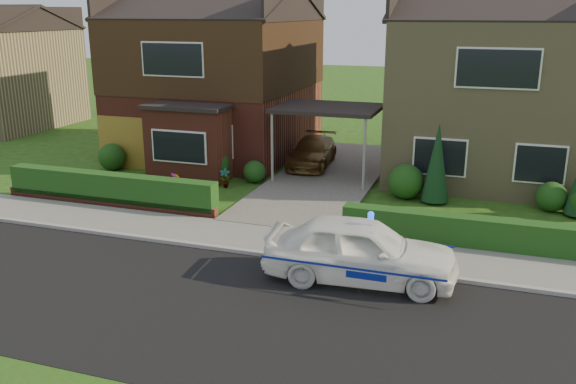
% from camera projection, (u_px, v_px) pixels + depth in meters
% --- Properties ---
extents(ground, '(120.00, 120.00, 0.00)m').
position_uv_depth(ground, '(194.00, 305.00, 13.27)').
color(ground, '#1F4512').
rests_on(ground, ground).
extents(road, '(60.00, 6.00, 0.02)m').
position_uv_depth(road, '(194.00, 305.00, 13.27)').
color(road, black).
rests_on(road, ground).
extents(kerb, '(60.00, 0.16, 0.12)m').
position_uv_depth(kerb, '(247.00, 252.00, 16.02)').
color(kerb, '#9E9993').
rests_on(kerb, ground).
extents(sidewalk, '(60.00, 2.00, 0.10)m').
position_uv_depth(sidewalk, '(262.00, 239.00, 16.98)').
color(sidewalk, slate).
rests_on(sidewalk, ground).
extents(driveway, '(3.80, 12.00, 0.12)m').
position_uv_depth(driveway, '(327.00, 177.00, 23.24)').
color(driveway, '#666059').
rests_on(driveway, ground).
extents(house_left, '(7.50, 9.53, 7.25)m').
position_uv_depth(house_left, '(218.00, 67.00, 26.58)').
color(house_left, brown).
rests_on(house_left, ground).
extents(house_right, '(7.50, 8.06, 7.25)m').
position_uv_depth(house_right, '(497.00, 79.00, 23.14)').
color(house_right, tan).
rests_on(house_right, ground).
extents(carport_link, '(3.80, 3.00, 2.77)m').
position_uv_depth(carport_link, '(328.00, 110.00, 22.45)').
color(carport_link, black).
rests_on(carport_link, ground).
extents(garage_door, '(2.20, 0.10, 2.10)m').
position_uv_depth(garage_door, '(123.00, 143.00, 24.55)').
color(garage_door, olive).
rests_on(garage_door, ground).
extents(dwarf_wall, '(7.70, 0.25, 0.36)m').
position_uv_depth(dwarf_wall, '(109.00, 202.00, 19.82)').
color(dwarf_wall, brown).
rests_on(dwarf_wall, ground).
extents(hedge_left, '(7.50, 0.55, 0.90)m').
position_uv_depth(hedge_left, '(112.00, 206.00, 20.00)').
color(hedge_left, '#143A12').
rests_on(hedge_left, ground).
extents(hedge_right, '(7.50, 0.55, 0.80)m').
position_uv_depth(hedge_right, '(480.00, 250.00, 16.34)').
color(hedge_right, '#143A12').
rests_on(hedge_right, ground).
extents(shrub_left_far, '(1.08, 1.08, 1.08)m').
position_uv_depth(shrub_left_far, '(112.00, 157.00, 24.35)').
color(shrub_left_far, '#143A12').
rests_on(shrub_left_far, ground).
extents(shrub_left_mid, '(1.32, 1.32, 1.32)m').
position_uv_depth(shrub_left_mid, '(212.00, 164.00, 22.75)').
color(shrub_left_mid, '#143A12').
rests_on(shrub_left_mid, ground).
extents(shrub_left_near, '(0.84, 0.84, 0.84)m').
position_uv_depth(shrub_left_near, '(255.00, 172.00, 22.60)').
color(shrub_left_near, '#143A12').
rests_on(shrub_left_near, ground).
extents(shrub_right_near, '(1.20, 1.20, 1.20)m').
position_uv_depth(shrub_right_near, '(406.00, 181.00, 20.65)').
color(shrub_right_near, '#143A12').
rests_on(shrub_right_near, ground).
extents(shrub_right_mid, '(0.96, 0.96, 0.96)m').
position_uv_depth(shrub_right_mid, '(551.00, 197.00, 19.36)').
color(shrub_right_mid, '#143A12').
rests_on(shrub_right_mid, ground).
extents(conifer_a, '(0.90, 0.90, 2.60)m').
position_uv_depth(conifer_a, '(437.00, 165.00, 19.96)').
color(conifer_a, black).
rests_on(conifer_a, ground).
extents(police_car, '(4.16, 4.64, 1.70)m').
position_uv_depth(police_car, '(360.00, 250.00, 14.26)').
color(police_car, white).
rests_on(police_car, ground).
extents(driveway_car, '(1.88, 3.94, 1.11)m').
position_uv_depth(driveway_car, '(312.00, 152.00, 24.63)').
color(driveway_car, brown).
rests_on(driveway_car, driveway).
extents(potted_plant_a, '(0.44, 0.36, 0.71)m').
position_uv_depth(potted_plant_a, '(225.00, 179.00, 21.92)').
color(potted_plant_a, gray).
rests_on(potted_plant_a, ground).
extents(potted_plant_b, '(0.58, 0.58, 0.82)m').
position_uv_depth(potted_plant_b, '(210.00, 199.00, 19.37)').
color(potted_plant_b, gray).
rests_on(potted_plant_b, ground).
extents(potted_plant_c, '(0.52, 0.52, 0.76)m').
position_uv_depth(potted_plant_c, '(176.00, 185.00, 21.07)').
color(potted_plant_c, gray).
rests_on(potted_plant_c, ground).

